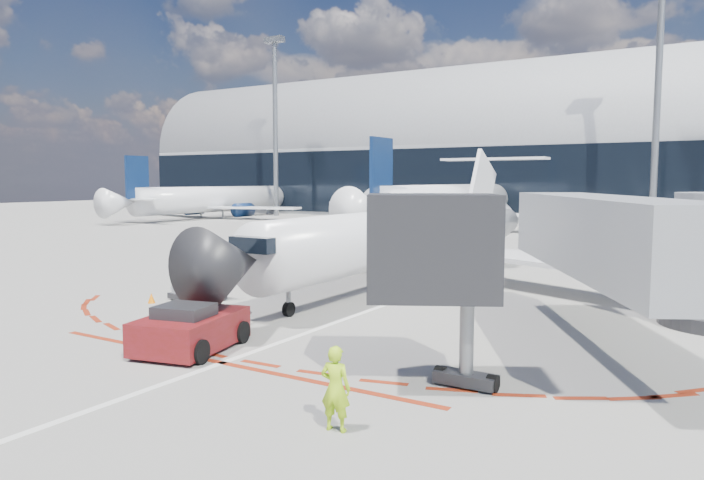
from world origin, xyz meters
The scene contains 14 objects.
ground centered at (0.00, 0.00, 0.00)m, with size 260.00×260.00×0.00m, color slate.
apron_centerline centered at (0.00, 2.00, 0.01)m, with size 0.25×40.00×0.01m, color silver.
apron_stop_bar centered at (0.00, -11.50, 0.01)m, with size 14.00×0.25×0.01m, color maroon.
terminal_building centered at (0.00, 64.97, 8.52)m, with size 150.00×24.15×24.00m.
jet_bridge centered at (9.79, -3.01, 3.01)m, with size 10.03×15.20×4.90m.
light_mast_west centered at (-45.00, 48.00, 12.50)m, with size 0.70×0.70×25.00m, color slate.
light_mast_centre centered at (5.00, 48.00, 12.50)m, with size 0.70×0.70×25.00m, color slate.
regional_jet centered at (-2.12, 5.06, 2.44)m, with size 23.64×29.15×7.30m.
pushback_tug centered at (-1.81, -10.96, 0.65)m, with size 3.06×5.79×1.47m.
ramp_worker centered at (5.43, -13.89, 0.91)m, with size 0.67×0.44×1.83m, color #AEE718.
uld_container centered at (-7.60, -4.96, 0.96)m, with size 2.41×2.18×1.94m.
safety_cone_left centered at (-8.74, -6.51, 0.22)m, with size 0.32×0.32×0.44m, color orange.
bg_airliner_0 centered at (-49.14, 39.89, 5.08)m, with size 31.39×33.24×10.16m, color silver, non-canonical shape.
bg_airliner_1 centered at (-13.91, 37.97, 5.56)m, with size 34.40×36.42×11.13m, color silver, non-canonical shape.
Camera 1 is at (12.36, -24.57, 5.25)m, focal length 32.00 mm.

